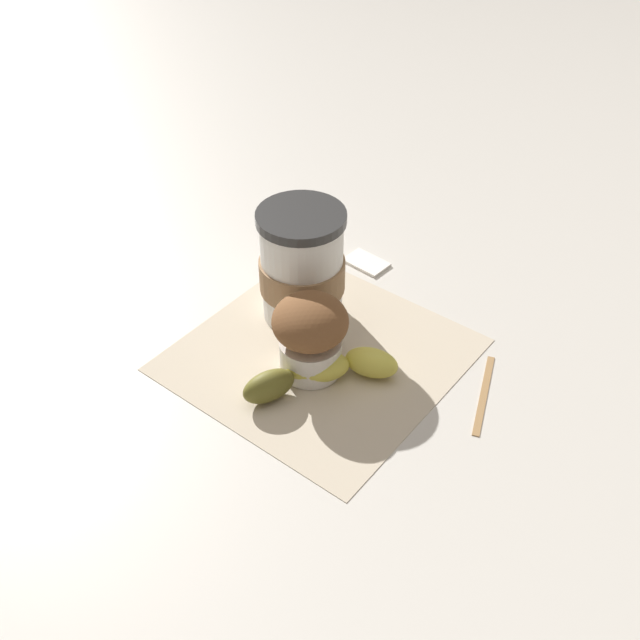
{
  "coord_description": "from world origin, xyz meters",
  "views": [
    {
      "loc": [
        0.42,
        -0.37,
        0.52
      ],
      "look_at": [
        0.0,
        0.0,
        0.05
      ],
      "focal_mm": 42.0,
      "sensor_mm": 36.0,
      "label": 1
    }
  ],
  "objects_px": {
    "coffee_cup": "(302,267)",
    "sugar_packet": "(366,261)",
    "banana": "(320,371)",
    "muffin": "(310,333)"
  },
  "relations": [
    {
      "from": "coffee_cup",
      "to": "sugar_packet",
      "type": "xyz_separation_m",
      "value": [
        -0.02,
        0.12,
        -0.06
      ]
    },
    {
      "from": "banana",
      "to": "sugar_packet",
      "type": "bearing_deg",
      "value": 123.16
    },
    {
      "from": "banana",
      "to": "sugar_packet",
      "type": "relative_size",
      "value": 2.97
    },
    {
      "from": "muffin",
      "to": "banana",
      "type": "relative_size",
      "value": 0.58
    },
    {
      "from": "banana",
      "to": "sugar_packet",
      "type": "height_order",
      "value": "banana"
    },
    {
      "from": "muffin",
      "to": "sugar_packet",
      "type": "bearing_deg",
      "value": 118.96
    },
    {
      "from": "coffee_cup",
      "to": "banana",
      "type": "relative_size",
      "value": 0.84
    },
    {
      "from": "coffee_cup",
      "to": "sugar_packet",
      "type": "bearing_deg",
      "value": 99.71
    },
    {
      "from": "coffee_cup",
      "to": "banana",
      "type": "bearing_deg",
      "value": -31.92
    },
    {
      "from": "coffee_cup",
      "to": "sugar_packet",
      "type": "distance_m",
      "value": 0.13
    }
  ]
}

